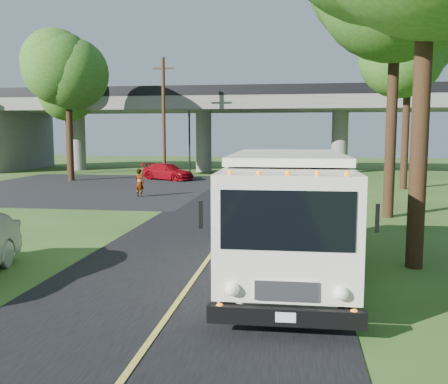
% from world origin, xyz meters
% --- Properties ---
extents(ground, '(120.00, 120.00, 0.00)m').
position_xyz_m(ground, '(0.00, 0.00, 0.00)').
color(ground, '#36511D').
rests_on(ground, ground).
extents(road, '(7.00, 90.00, 0.02)m').
position_xyz_m(road, '(0.00, 10.00, 0.01)').
color(road, black).
rests_on(road, ground).
extents(parking_lot, '(16.00, 18.00, 0.01)m').
position_xyz_m(parking_lot, '(-11.00, 18.00, 0.01)').
color(parking_lot, black).
rests_on(parking_lot, ground).
extents(lane_line, '(0.12, 90.00, 0.01)m').
position_xyz_m(lane_line, '(0.00, 10.00, 0.03)').
color(lane_line, gold).
rests_on(lane_line, road).
extents(overpass, '(54.00, 10.00, 7.30)m').
position_xyz_m(overpass, '(0.00, 32.00, 4.56)').
color(overpass, slate).
rests_on(overpass, ground).
extents(traffic_signal, '(0.18, 0.22, 5.20)m').
position_xyz_m(traffic_signal, '(-6.00, 26.00, 3.20)').
color(traffic_signal, black).
rests_on(traffic_signal, ground).
extents(utility_pole, '(1.60, 0.26, 9.00)m').
position_xyz_m(utility_pole, '(-7.50, 24.00, 4.59)').
color(utility_pole, '#472D19').
rests_on(utility_pole, ground).
extents(tree_right_far, '(5.77, 5.67, 10.99)m').
position_xyz_m(tree_right_far, '(9.21, 19.84, 8.30)').
color(tree_right_far, '#382314').
rests_on(tree_right_far, ground).
extents(tree_left_lot, '(5.60, 5.50, 10.50)m').
position_xyz_m(tree_left_lot, '(-13.79, 21.84, 7.90)').
color(tree_left_lot, '#382314').
rests_on(tree_left_lot, ground).
extents(tree_left_far, '(5.26, 5.16, 9.89)m').
position_xyz_m(tree_left_far, '(-16.79, 27.84, 7.45)').
color(tree_left_far, '#382314').
rests_on(tree_left_far, ground).
extents(step_van, '(2.79, 7.27, 3.03)m').
position_xyz_m(step_van, '(2.20, -0.64, 1.65)').
color(step_van, silver).
rests_on(step_van, ground).
extents(red_sedan, '(4.56, 3.34, 1.23)m').
position_xyz_m(red_sedan, '(-7.14, 23.59, 0.61)').
color(red_sedan, '#A00913').
rests_on(red_sedan, ground).
extents(pedestrian, '(0.66, 0.56, 1.55)m').
position_xyz_m(pedestrian, '(-6.15, 13.83, 0.77)').
color(pedestrian, gray).
rests_on(pedestrian, ground).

